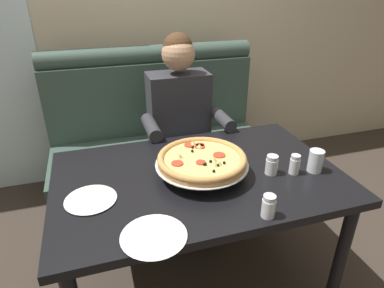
{
  "coord_description": "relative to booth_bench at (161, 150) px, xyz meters",
  "views": [
    {
      "loc": [
        -0.44,
        -1.3,
        1.57
      ],
      "look_at": [
        -0.01,
        0.09,
        0.84
      ],
      "focal_mm": 31.11,
      "sensor_mm": 36.0,
      "label": 1
    }
  ],
  "objects": [
    {
      "name": "diner_main",
      "position": [
        0.11,
        -0.27,
        0.31
      ],
      "size": [
        0.54,
        0.64,
        1.27
      ],
      "color": "#2D3342",
      "rests_on": "ground_plane"
    },
    {
      "name": "booth_bench",
      "position": [
        0.0,
        0.0,
        0.0
      ],
      "size": [
        1.57,
        0.78,
        1.13
      ],
      "color": "#384C42",
      "rests_on": "ground_plane"
    },
    {
      "name": "back_wall_with_window",
      "position": [
        0.0,
        0.57,
        1.0
      ],
      "size": [
        6.0,
        0.12,
        2.8
      ],
      "primitive_type": "cube",
      "color": "beige",
      "rests_on": "ground_plane"
    },
    {
      "name": "drinking_glass",
      "position": [
        0.55,
        -1.05,
        0.37
      ],
      "size": [
        0.07,
        0.07,
        0.11
      ],
      "color": "silver",
      "rests_on": "dining_table"
    },
    {
      "name": "shaker_oregano",
      "position": [
        0.44,
        -1.04,
        0.36
      ],
      "size": [
        0.05,
        0.05,
        0.1
      ],
      "color": "white",
      "rests_on": "dining_table"
    },
    {
      "name": "plate_near_right",
      "position": [
        -0.5,
        -0.97,
        0.33
      ],
      "size": [
        0.22,
        0.22,
        0.02
      ],
      "color": "white",
      "rests_on": "dining_table"
    },
    {
      "name": "plate_near_left",
      "position": [
        -0.29,
        -1.27,
        0.33
      ],
      "size": [
        0.25,
        0.25,
        0.02
      ],
      "color": "white",
      "rests_on": "dining_table"
    },
    {
      "name": "dining_table",
      "position": [
        0.0,
        -0.91,
        0.24
      ],
      "size": [
        1.37,
        0.88,
        0.72
      ],
      "color": "black",
      "rests_on": "ground_plane"
    },
    {
      "name": "shaker_pepper_flakes",
      "position": [
        0.16,
        -1.29,
        0.36
      ],
      "size": [
        0.05,
        0.05,
        0.1
      ],
      "color": "white",
      "rests_on": "dining_table"
    },
    {
      "name": "ground_plane",
      "position": [
        0.0,
        -0.91,
        -0.4
      ],
      "size": [
        16.0,
        16.0,
        0.0
      ],
      "primitive_type": "plane",
      "color": "#382D26"
    },
    {
      "name": "shaker_parmesan",
      "position": [
        0.34,
        -1.0,
        0.36
      ],
      "size": [
        0.06,
        0.06,
        0.1
      ],
      "color": "white",
      "rests_on": "dining_table"
    },
    {
      "name": "pizza",
      "position": [
        0.01,
        -0.92,
        0.4
      ],
      "size": [
        0.44,
        0.44,
        0.12
      ],
      "color": "silver",
      "rests_on": "dining_table"
    }
  ]
}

